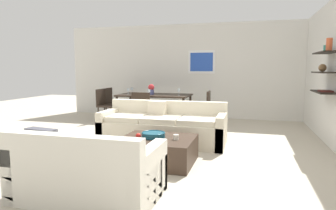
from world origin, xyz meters
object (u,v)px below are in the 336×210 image
Objects in this scene: decorative_bowl at (153,135)px; dining_chair_right_near at (204,106)px; loveseat_white at (87,172)px; wine_glass_left_near at (128,90)px; dining_table at (155,97)px; wine_glass_foot at (149,91)px; candle_jar at (176,137)px; dining_chair_left_far at (112,101)px; dining_chair_left_near at (104,103)px; wine_glass_left_far at (132,89)px; dining_chair_foot at (143,108)px; centerpiece_vase at (151,89)px; apple_on_coffee_table at (138,136)px; coffee_table at (158,150)px; wine_glass_right_near at (179,90)px; sofa_beige at (163,128)px.

dining_chair_right_near is at bearing 83.76° from decorative_bowl.
wine_glass_left_near reaches higher than loveseat_white.
wine_glass_foot is at bearing -90.00° from dining_table.
candle_jar is 0.10× the size of dining_chair_left_far.
dining_chair_right_near is 2.67m from dining_chair_left_near.
dining_chair_right_near is 5.39× the size of wine_glass_left_far.
loveseat_white is 9.37× the size of wine_glass_left_far.
dining_chair_foot is 5.57× the size of wine_glass_left_near.
centerpiece_vase is at bearing 109.10° from decorative_bowl.
apple_on_coffee_table is at bearing -99.53° from dining_chair_right_near.
dining_table is 1.37m from dining_chair_right_near.
decorative_bowl reaches higher than coffee_table.
coffee_table is at bearing 74.95° from loveseat_white.
wine_glass_left_far is (-2.06, 3.36, 0.45)m from candle_jar.
wine_glass_right_near reaches higher than dining_chair_right_near.
wine_glass_right_near reaches higher than dining_chair_left_far.
decorative_bowl is 0.41× the size of dining_chair_foot.
decorative_bowl is at bearing -70.90° from centerpiece_vase.
decorative_bowl is 1.34× the size of centerpiece_vase.
coffee_table is 0.37m from candle_jar.
candle_jar is 3.97m from wine_glass_left_far.
loveseat_white is 4.82m from dining_chair_left_near.
sofa_beige is 2.16× the size of coffee_table.
dining_chair_left_far is 0.82m from wine_glass_left_near.
coffee_table is at bearing -54.83° from dining_chair_left_far.
wine_glass_left_near reaches higher than candle_jar.
dining_chair_left_near reaches higher than loveseat_white.
centerpiece_vase is at bearing 99.84° from loveseat_white.
apple_on_coffee_table is at bearing -58.70° from dining_chair_left_far.
apple_on_coffee_table is at bearing -71.19° from dining_chair_foot.
loveseat_white is at bearing -81.16° from dining_table.
candle_jar is 0.05× the size of dining_table.
wine_glass_left_far reaches higher than decorative_bowl.
dining_chair_left_near is at bearing 140.52° from sofa_beige.
dining_chair_left_near is (-2.67, 0.00, 0.00)m from dining_chair_right_near.
wine_glass_left_near is (-1.51, 1.88, 0.57)m from sofa_beige.
candle_jar is at bearing -77.48° from wine_glass_right_near.
candle_jar is at bearing -89.23° from dining_chair_right_near.
dining_chair_left_near is 4.97× the size of wine_glass_right_near.
wine_glass_right_near is at bearing 171.01° from dining_chair_right_near.
decorative_bowl is at bearing 33.91° from apple_on_coffee_table.
candle_jar is 3.14m from wine_glass_foot.
loveseat_white is 1.74× the size of dining_chair_foot.
dining_table is at bearing 9.69° from dining_chair_left_near.
dining_chair_foot is 0.95m from centerpiece_vase.
centerpiece_vase is (-0.07, 0.87, 0.39)m from dining_chair_foot.
wine_glass_foot reaches higher than candle_jar.
coffee_table is 2.56m from dining_chair_foot.
dining_chair_foot is at bearing 100.99° from loveseat_white.
dining_chair_right_near reaches higher than sofa_beige.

